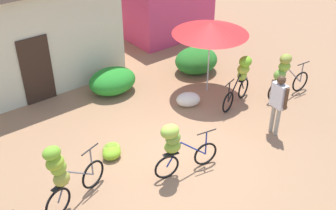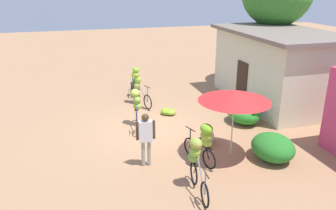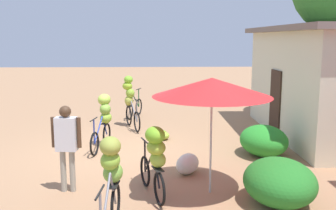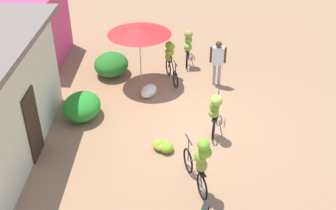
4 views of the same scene
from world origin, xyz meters
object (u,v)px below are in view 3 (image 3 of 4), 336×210
Objects in this scene: produce_sack at (187,164)px; bicycle_by_shop at (155,155)px; bicycle_leftmost at (134,108)px; market_umbrella at (212,87)px; bicycle_rightmost at (111,176)px; person_vendor at (66,139)px; building_low at (333,81)px; bicycle_near_pile at (130,98)px; banana_pile_on_ground at (160,135)px; bicycle_center_loaded at (104,116)px.

bicycle_by_shop is at bearing -27.45° from produce_sack.
produce_sack is (6.20, 1.46, -0.13)m from bicycle_leftmost.
market_umbrella is 1.32× the size of bicycle_rightmost.
person_vendor reaches higher than bicycle_leftmost.
building_low reaches higher than person_vendor.
bicycle_near_pile is 2.37× the size of banana_pile_on_ground.
bicycle_by_shop is at bearing 7.69° from bicycle_near_pile.
bicycle_center_loaded is 2.32× the size of produce_sack.
bicycle_leftmost is 7.64m from bicycle_by_shop.
bicycle_by_shop is (0.32, -1.06, -1.18)m from market_umbrella.
bicycle_center_loaded is at bearing -171.61° from bicycle_rightmost.
bicycle_by_shop is at bearing 21.00° from bicycle_center_loaded.
building_low is 5.84m from produce_sack.
bicycle_near_pile is 6.03m from bicycle_by_shop.
building_low is 3.83× the size of bicycle_rightmost.
bicycle_center_loaded is (4.04, -0.62, 0.52)m from bicycle_leftmost.
bicycle_by_shop is 1.69m from produce_sack.
banana_pile_on_ground is at bearing -86.95° from building_low.
market_umbrella is 4.54m from banana_pile_on_ground.
bicycle_by_shop is at bearing -73.37° from market_umbrella.
bicycle_rightmost is (7.07, 0.13, -0.11)m from bicycle_near_pile.
building_low reaches higher than produce_sack.
market_umbrella is at bearing 12.75° from banana_pile_on_ground.
market_umbrella is at bearing 18.29° from bicycle_near_pile.
bicycle_by_shop is (5.97, 0.81, -0.12)m from bicycle_near_pile.
person_vendor is (4.13, -7.06, -0.62)m from building_low.
bicycle_near_pile is at bearing -149.65° from banana_pile_on_ground.
market_umbrella is 2.53m from bicycle_rightmost.
bicycle_by_shop is at bearing -2.05° from banana_pile_on_ground.
bicycle_center_loaded is at bearing -136.04° from produce_sack.
bicycle_center_loaded reaches higher than bicycle_by_shop.
market_umbrella reaches higher than bicycle_near_pile.
building_low is 6.10m from market_umbrella.
market_umbrella is 3.19× the size of produce_sack.
market_umbrella is 1.46× the size of bicycle_by_shop.
bicycle_by_shop reaches higher than banana_pile_on_ground.
building_low is 5.45m from banana_pile_on_ground.
market_umbrella is at bearing 86.64° from person_vendor.
bicycle_rightmost is at bearing 1.05° from bicycle_near_pile.
building_low reaches higher than bicycle_rightmost.
bicycle_center_loaded reaches higher than produce_sack.
market_umbrella is 4.20m from bicycle_center_loaded.
bicycle_by_shop reaches higher than produce_sack.
bicycle_near_pile is at bearing -161.71° from market_umbrella.
market_umbrella is (4.29, -4.32, 0.39)m from building_low.
bicycle_leftmost is 4.12m from bicycle_center_loaded.
person_vendor is (0.91, -2.40, 0.82)m from produce_sack.
bicycle_near_pile is 5.56m from person_vendor.
building_low is 6.37m from bicycle_near_pile.
bicycle_near_pile is at bearing -178.95° from bicycle_rightmost.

